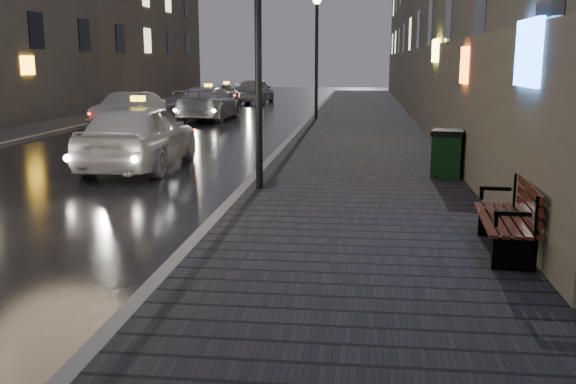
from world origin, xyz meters
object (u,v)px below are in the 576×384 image
at_px(lamp_near, 258,19).
at_px(taxi_far, 227,94).
at_px(lamp_far, 317,42).
at_px(bench, 512,217).
at_px(taxi_mid, 209,103).
at_px(car_far, 255,91).
at_px(taxi_near, 140,135).
at_px(car_left_mid, 128,110).
at_px(trash_bin, 448,153).

relative_size(lamp_near, taxi_far, 1.13).
xyz_separation_m(lamp_near, lamp_far, (0.00, 16.00, 0.00)).
relative_size(lamp_far, bench, 2.71).
xyz_separation_m(taxi_mid, car_far, (0.23, 11.70, 0.04)).
bearing_deg(taxi_near, bench, 136.48).
height_order(lamp_far, car_far, lamp_far).
xyz_separation_m(lamp_near, taxi_near, (-3.55, 3.01, -2.64)).
xyz_separation_m(taxi_near, car_far, (-1.27, 25.39, -0.05)).
distance_m(taxi_near, car_left_mid, 10.96).
xyz_separation_m(car_left_mid, taxi_mid, (2.57, 3.52, 0.05)).
distance_m(lamp_near, car_far, 28.93).
xyz_separation_m(lamp_far, car_left_mid, (-7.62, -2.82, -2.79)).
distance_m(taxi_near, car_far, 25.43).
height_order(lamp_near, bench, lamp_near).
bearing_deg(lamp_near, lamp_far, 90.00).
relative_size(bench, taxi_near, 0.39).
distance_m(lamp_near, taxi_mid, 17.66).
bearing_deg(car_far, lamp_near, 102.34).
bearing_deg(bench, taxi_near, 141.24).
bearing_deg(bench, taxi_mid, 117.60).
relative_size(bench, car_far, 0.42).
height_order(bench, car_left_mid, car_left_mid).
height_order(taxi_near, car_left_mid, taxi_near).
relative_size(car_left_mid, taxi_far, 0.91).
bearing_deg(car_left_mid, bench, -48.97).
xyz_separation_m(lamp_far, trash_bin, (3.95, -14.22, -2.81)).
relative_size(lamp_far, taxi_mid, 1.01).
distance_m(bench, car_far, 33.60).
bearing_deg(car_left_mid, taxi_far, 91.45).
distance_m(lamp_far, car_left_mid, 8.59).
bearing_deg(car_left_mid, trash_bin, -37.80).
bearing_deg(bench, car_far, 109.16).
bearing_deg(trash_bin, lamp_far, 119.78).
xyz_separation_m(bench, trash_bin, (-0.13, 5.78, 0.05)).
bearing_deg(taxi_far, bench, -66.62).
bearing_deg(bench, lamp_far, 105.32).
bearing_deg(lamp_near, taxi_far, 103.32).
xyz_separation_m(taxi_near, car_left_mid, (-4.07, 10.17, -0.15)).
xyz_separation_m(lamp_near, taxi_mid, (-5.05, 16.70, -2.73)).
bearing_deg(taxi_near, taxi_mid, -84.71).
distance_m(trash_bin, taxi_far, 27.08).
distance_m(trash_bin, car_far, 28.03).
bearing_deg(taxi_far, car_far, 50.52).
bearing_deg(lamp_near, car_left_mid, 120.04).
xyz_separation_m(trash_bin, car_far, (-8.77, 26.62, 0.11)).
relative_size(lamp_far, car_far, 1.13).
bearing_deg(trash_bin, taxi_mid, 135.36).
relative_size(lamp_far, taxi_far, 1.13).
bearing_deg(car_far, taxi_near, 95.57).
bearing_deg(lamp_far, taxi_far, 120.39).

